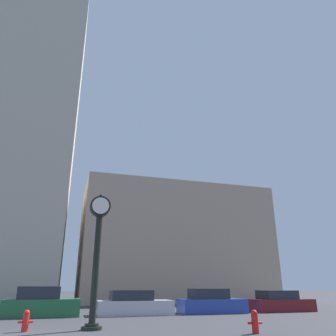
{
  "coord_description": "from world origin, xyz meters",
  "views": [
    {
      "loc": [
        1.73,
        -11.67,
        1.52
      ],
      "look_at": [
        8.5,
        10.8,
        10.01
      ],
      "focal_mm": 35.0,
      "sensor_mm": 36.0,
      "label": 1
    }
  ],
  "objects": [
    {
      "name": "building_tall_tower",
      "position": [
        -3.74,
        24.0,
        16.72
      ],
      "size": [
        10.17,
        12.0,
        33.44
      ],
      "color": "#BCB29E",
      "rests_on": "ground_plane"
    },
    {
      "name": "building_storefront_row",
      "position": [
        12.77,
        24.0,
        5.81
      ],
      "size": [
        19.48,
        12.0,
        11.61
      ],
      "color": "tan",
      "rests_on": "ground_plane"
    },
    {
      "name": "street_clock",
      "position": [
        2.87,
        1.9,
        2.95
      ],
      "size": [
        0.83,
        0.77,
        5.16
      ],
      "color": "black",
      "rests_on": "ground_plane"
    },
    {
      "name": "car_green",
      "position": [
        0.71,
        8.16,
        0.63
      ],
      "size": [
        3.82,
        1.81,
        1.51
      ],
      "rotation": [
        0.0,
        0.0,
        0.0
      ],
      "color": "#236038",
      "rests_on": "ground_plane"
    },
    {
      "name": "car_silver",
      "position": [
        5.62,
        7.96,
        0.55
      ],
      "size": [
        4.21,
        1.86,
        1.3
      ],
      "rotation": [
        0.0,
        0.0,
        -0.01
      ],
      "color": "#BCBCC1",
      "rests_on": "ground_plane"
    },
    {
      "name": "car_blue",
      "position": [
        10.33,
        7.95,
        0.58
      ],
      "size": [
        3.99,
        2.11,
        1.38
      ],
      "rotation": [
        0.0,
        0.0,
        -0.05
      ],
      "color": "#28429E",
      "rests_on": "ground_plane"
    },
    {
      "name": "car_maroon",
      "position": [
        15.13,
        7.96,
        0.53
      ],
      "size": [
        4.04,
        1.94,
        1.26
      ],
      "rotation": [
        0.0,
        0.0,
        -0.02
      ],
      "color": "maroon",
      "rests_on": "ground_plane"
    },
    {
      "name": "fire_hydrant_near",
      "position": [
        0.56,
        2.06,
        0.37
      ],
      "size": [
        0.51,
        0.22,
        0.72
      ],
      "color": "red",
      "rests_on": "ground_plane"
    },
    {
      "name": "fire_hydrant_far",
      "position": [
        8.14,
        -0.72,
        0.38
      ],
      "size": [
        0.52,
        0.23,
        0.75
      ],
      "color": "red",
      "rests_on": "ground_plane"
    }
  ]
}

